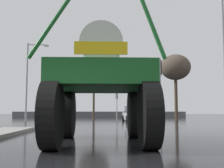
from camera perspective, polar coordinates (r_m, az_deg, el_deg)
ground_plane at (r=23.06m, az=-4.02°, el=-8.28°), size 120.00×120.00×0.00m
oversize_sprayer at (r=9.47m, az=-2.29°, el=-0.40°), size 3.96×5.56×4.56m
sedan_ahead at (r=27.16m, az=4.56°, el=-6.35°), size 2.10×4.21×1.52m
traffic_signal_near_right at (r=15.35m, az=9.90°, el=1.32°), size 0.24×0.54×4.00m
traffic_signal_far_left at (r=32.43m, az=1.00°, el=-3.11°), size 0.24×0.55×3.41m
streetlight_far_left at (r=29.60m, az=-17.09°, el=1.44°), size 2.28×0.24×8.17m
bare_tree_right at (r=29.71m, az=13.16°, el=3.34°), size 3.21×3.21×7.04m
bare_tree_far_center at (r=37.14m, az=-3.83°, el=2.45°), size 4.26×4.26×8.10m
roadside_barrier at (r=44.85m, az=-2.63°, el=-6.38°), size 28.43×0.24×0.90m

